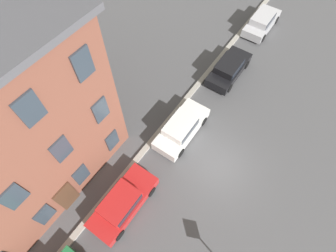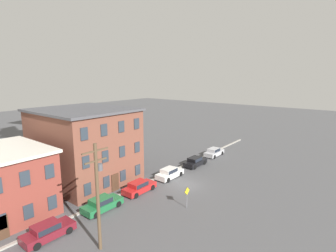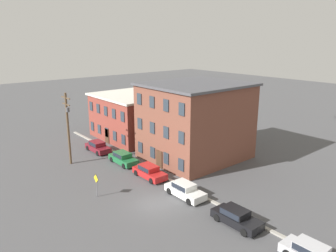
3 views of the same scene
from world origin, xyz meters
name	(u,v)px [view 3 (image 3 of 3)]	position (x,y,z in m)	size (l,w,h in m)	color
ground_plane	(155,204)	(0.00, 0.00, 0.00)	(200.00, 200.00, 0.00)	#4C4C4F
kerb_strip	(189,190)	(0.00, 4.50, 0.08)	(56.00, 0.36, 0.16)	#9E998E
apartment_corner	(133,116)	(-19.60, 10.67, 3.45)	(12.08, 9.85, 6.86)	brown
apartment_midblock	(196,121)	(-6.90, 11.98, 4.94)	(11.06, 12.47, 9.86)	brown
car_maroon	(98,146)	(-17.04, 3.02, 0.75)	(4.40, 1.92, 1.43)	maroon
car_green	(123,158)	(-10.95, 3.32, 0.75)	(4.40, 1.92, 1.43)	#1E6638
car_red	(149,171)	(-5.37, 3.30, 0.75)	(4.40, 1.92, 1.43)	#B21E1E
car_white	(185,190)	(0.62, 3.26, 0.75)	(4.40, 1.92, 1.43)	silver
car_black	(236,216)	(7.15, 3.16, 0.75)	(4.40, 1.92, 1.43)	black
caution_sign	(96,182)	(-4.94, -3.51, 1.62)	(0.96, 0.08, 2.43)	slate
utility_pole	(68,125)	(-15.05, -1.80, 5.07)	(2.40, 0.44, 9.02)	brown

